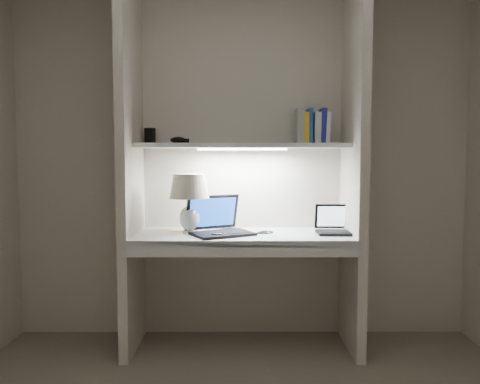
{
  "coord_description": "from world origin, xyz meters",
  "views": [
    {
      "loc": [
        -0.02,
        -1.83,
        1.27
      ],
      "look_at": [
        -0.02,
        1.05,
        1.06
      ],
      "focal_mm": 35.0,
      "sensor_mm": 36.0,
      "label": 1
    }
  ],
  "objects_px": {
    "laptop_netbook": "(339,227)",
    "book_row": "(312,127)",
    "table_lamp": "(189,193)",
    "speaker": "(227,220)",
    "laptop_main": "(219,225)"
  },
  "relations": [
    {
      "from": "laptop_netbook",
      "to": "book_row",
      "type": "relative_size",
      "value": 1.27
    },
    {
      "from": "table_lamp",
      "to": "laptop_netbook",
      "type": "xyz_separation_m",
      "value": [
        0.99,
        -0.01,
        -0.22
      ]
    },
    {
      "from": "table_lamp",
      "to": "book_row",
      "type": "bearing_deg",
      "value": 8.64
    },
    {
      "from": "book_row",
      "to": "table_lamp",
      "type": "bearing_deg",
      "value": -171.36
    },
    {
      "from": "laptop_netbook",
      "to": "speaker",
      "type": "relative_size",
      "value": 2.31
    },
    {
      "from": "table_lamp",
      "to": "book_row",
      "type": "relative_size",
      "value": 1.65
    },
    {
      "from": "laptop_main",
      "to": "table_lamp",
      "type": "bearing_deg",
      "value": 139.92
    },
    {
      "from": "table_lamp",
      "to": "laptop_main",
      "type": "relative_size",
      "value": 0.82
    },
    {
      "from": "speaker",
      "to": "book_row",
      "type": "xyz_separation_m",
      "value": [
        0.59,
        -0.05,
        0.64
      ]
    },
    {
      "from": "laptop_netbook",
      "to": "book_row",
      "type": "bearing_deg",
      "value": 141.99
    },
    {
      "from": "speaker",
      "to": "table_lamp",
      "type": "bearing_deg",
      "value": -167.41
    },
    {
      "from": "speaker",
      "to": "laptop_netbook",
      "type": "bearing_deg",
      "value": -38.14
    },
    {
      "from": "laptop_netbook",
      "to": "speaker",
      "type": "height_order",
      "value": "laptop_netbook"
    },
    {
      "from": "table_lamp",
      "to": "speaker",
      "type": "xyz_separation_m",
      "value": [
        0.24,
        0.18,
        -0.2
      ]
    },
    {
      "from": "book_row",
      "to": "speaker",
      "type": "bearing_deg",
      "value": 174.76
    }
  ]
}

